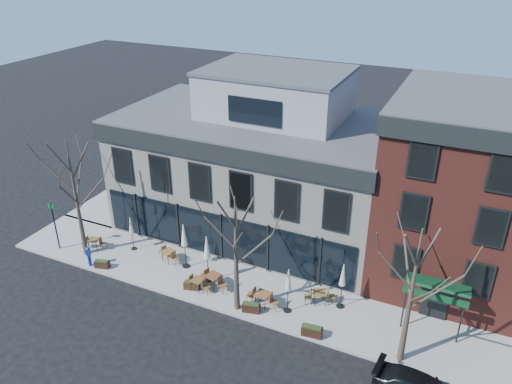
% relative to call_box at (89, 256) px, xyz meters
% --- Properties ---
extents(ground, '(120.00, 120.00, 0.00)m').
position_rel_call_box_xyz_m(ground, '(7.27, 4.18, -0.89)').
color(ground, black).
rests_on(ground, ground).
extents(sidewalk_front, '(33.50, 4.70, 0.15)m').
position_rel_call_box_xyz_m(sidewalk_front, '(10.52, 2.03, -0.82)').
color(sidewalk_front, gray).
rests_on(sidewalk_front, ground).
extents(sidewalk_side, '(4.50, 12.00, 0.15)m').
position_rel_call_box_xyz_m(sidewalk_side, '(-3.98, 10.18, -0.82)').
color(sidewalk_side, gray).
rests_on(sidewalk_side, ground).
extents(corner_building, '(18.39, 10.39, 11.10)m').
position_rel_call_box_xyz_m(corner_building, '(7.35, 9.25, 3.83)').
color(corner_building, beige).
rests_on(corner_building, ground).
extents(red_brick_building, '(8.20, 11.78, 11.18)m').
position_rel_call_box_xyz_m(red_brick_building, '(20.27, 9.16, 4.74)').
color(red_brick_building, maroon).
rests_on(red_brick_building, ground).
extents(tree_corner, '(3.93, 3.98, 7.92)m').
position_rel_call_box_xyz_m(tree_corner, '(-1.21, 0.98, 3.36)').
color(tree_corner, '#382B21').
rests_on(tree_corner, sidewalk_front).
extents(tree_mid, '(3.50, 3.55, 7.04)m').
position_rel_call_box_xyz_m(tree_mid, '(10.29, 0.28, 2.90)').
color(tree_mid, '#382B21').
rests_on(tree_mid, sidewalk_front).
extents(tree_right, '(3.72, 3.77, 7.48)m').
position_rel_call_box_xyz_m(tree_right, '(19.29, 0.28, 3.13)').
color(tree_right, '#382B21').
rests_on(tree_right, sidewalk_front).
extents(sign_pole, '(0.50, 0.10, 3.40)m').
position_rel_call_box_xyz_m(sign_pole, '(-3.23, 0.68, 1.18)').
color(sign_pole, black).
rests_on(sign_pole, sidewalk_front).
extents(call_box, '(0.28, 0.28, 1.40)m').
position_rel_call_box_xyz_m(call_box, '(0.00, 0.00, 0.00)').
color(call_box, '#0C2FA0').
rests_on(call_box, sidewalk_front).
extents(cafe_set_0, '(1.75, 0.91, 0.90)m').
position_rel_call_box_xyz_m(cafe_set_0, '(-1.05, 1.64, -0.28)').
color(cafe_set_0, brown).
rests_on(cafe_set_0, sidewalk_front).
extents(cafe_set_1, '(1.81, 0.94, 0.93)m').
position_rel_call_box_xyz_m(cafe_set_1, '(4.25, 2.52, -0.26)').
color(cafe_set_1, brown).
rests_on(cafe_set_1, sidewalk_front).
extents(cafe_set_2, '(1.72, 0.74, 0.89)m').
position_rel_call_box_xyz_m(cafe_set_2, '(7.44, 0.76, -0.28)').
color(cafe_set_2, brown).
rests_on(cafe_set_2, sidewalk_front).
extents(cafe_set_3, '(2.04, 0.97, 1.05)m').
position_rel_call_box_xyz_m(cafe_set_3, '(8.16, 1.38, -0.20)').
color(cafe_set_3, brown).
rests_on(cafe_set_3, sidewalk_front).
extents(cafe_set_4, '(1.97, 0.82, 1.03)m').
position_rel_call_box_xyz_m(cafe_set_4, '(11.48, 1.07, -0.21)').
color(cafe_set_4, brown).
rests_on(cafe_set_4, sidewalk_front).
extents(cafe_set_5, '(1.79, 1.15, 0.93)m').
position_rel_call_box_xyz_m(cafe_set_5, '(14.31, 2.64, -0.26)').
color(cafe_set_5, brown).
rests_on(cafe_set_5, sidewalk_front).
extents(umbrella_0, '(0.39, 0.39, 2.44)m').
position_rel_call_box_xyz_m(umbrella_0, '(1.33, 2.69, 0.98)').
color(umbrella_0, black).
rests_on(umbrella_0, sidewalk_front).
extents(umbrella_1, '(0.49, 0.49, 3.06)m').
position_rel_call_box_xyz_m(umbrella_1, '(5.56, 2.47, 1.42)').
color(umbrella_1, black).
rests_on(umbrella_1, sidewalk_front).
extents(umbrella_2, '(0.50, 0.50, 3.11)m').
position_rel_call_box_xyz_m(umbrella_2, '(7.54, 1.85, 1.45)').
color(umbrella_2, black).
rests_on(umbrella_2, sidewalk_front).
extents(umbrella_3, '(0.45, 0.45, 2.82)m').
position_rel_call_box_xyz_m(umbrella_3, '(12.92, 1.24, 1.24)').
color(umbrella_3, black).
rests_on(umbrella_3, sidewalk_front).
extents(umbrella_4, '(0.46, 0.46, 2.88)m').
position_rel_call_box_xyz_m(umbrella_4, '(15.48, 2.83, 1.29)').
color(umbrella_4, black).
rests_on(umbrella_4, sidewalk_front).
extents(planter_0, '(0.99, 0.61, 0.52)m').
position_rel_call_box_xyz_m(planter_0, '(0.82, 0.16, -0.48)').
color(planter_0, black).
rests_on(planter_0, sidewalk_front).
extents(planter_1, '(0.98, 0.59, 0.51)m').
position_rel_call_box_xyz_m(planter_1, '(7.07, 0.68, -0.49)').
color(planter_1, '#311E10').
rests_on(planter_1, sidewalk_front).
extents(planter_2, '(1.06, 0.61, 0.56)m').
position_rel_call_box_xyz_m(planter_2, '(11.12, 0.34, -0.47)').
color(planter_2, black).
rests_on(planter_2, sidewalk_front).
extents(planter_3, '(1.13, 0.55, 0.61)m').
position_rel_call_box_xyz_m(planter_3, '(14.79, -0.02, -0.44)').
color(planter_3, black).
rests_on(planter_3, sidewalk_front).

